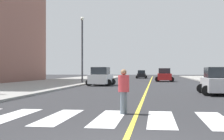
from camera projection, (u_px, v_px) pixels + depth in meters
The scene contains 10 objects.
sidewalk_kerb_west at pixel (11, 88), 28.41m from camera, with size 10.00×120.00×0.15m, color gray.
crosswalk_paint at pixel (135, 118), 10.91m from camera, with size 13.50×4.00×0.01m.
lane_divider_paint at pixel (150, 82), 46.57m from camera, with size 0.16×80.00×0.01m, color yellow.
car_white_nearest at pixel (101, 77), 34.50m from camera, with size 2.87×4.53×2.01m.
car_red_second at pixel (164, 75), 46.70m from camera, with size 2.77×4.42×1.97m.
car_black_third at pixel (142, 75), 63.97m from camera, with size 2.38×3.77×1.67m.
car_silver_fourth at pixel (218, 82), 21.69m from camera, with size 2.66×4.24×1.89m.
pedestrian_crossing at pixel (124, 89), 12.07m from camera, with size 0.43×0.43×1.72m.
fire_hydrant at pixel (222, 81), 33.40m from camera, with size 0.26×0.26×0.89m.
street_lamp at pixel (82, 44), 37.63m from camera, with size 0.44×0.44×7.90m.
Camera 1 is at (0.70, -6.91, 1.68)m, focal length 50.61 mm.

